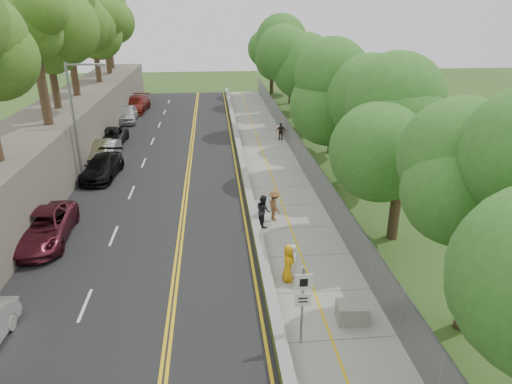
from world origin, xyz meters
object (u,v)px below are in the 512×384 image
object	(u,v)px
concrete_block	(352,312)
car_2	(42,227)
signpost	(303,298)
streetlight	(77,116)
painter_0	(289,263)
person_far	(281,131)
construction_barrel	(280,131)

from	to	relation	value
concrete_block	car_2	xyz separation A→B (m)	(-13.80, 7.74, 0.40)
signpost	streetlight	bearing A→B (deg)	124.08
streetlight	painter_0	size ratio (longest dim) A/B	4.61
streetlight	concrete_block	size ratio (longest dim) A/B	7.03
car_2	streetlight	bearing A→B (deg)	85.70
streetlight	signpost	bearing A→B (deg)	-55.92
concrete_block	signpost	bearing A→B (deg)	-154.45
car_2	concrete_block	bearing A→B (deg)	-32.64
painter_0	streetlight	bearing A→B (deg)	60.23
signpost	person_far	bearing A→B (deg)	83.20
construction_barrel	person_far	xyz separation A→B (m)	(-0.12, -1.49, 0.32)
construction_barrel	signpost	bearing A→B (deg)	-96.67
streetlight	car_2	bearing A→B (deg)	-90.96
signpost	painter_0	bearing A→B (deg)	87.16
car_2	construction_barrel	bearing A→B (deg)	48.59
concrete_block	construction_barrel	bearing A→B (deg)	87.65
car_2	signpost	bearing A→B (deg)	-40.32
concrete_block	streetlight	bearing A→B (deg)	130.52
painter_0	car_2	bearing A→B (deg)	86.35
construction_barrel	concrete_block	bearing A→B (deg)	-92.35
car_2	person_far	bearing A→B (deg)	46.52
signpost	concrete_block	distance (m)	2.83
streetlight	painter_0	bearing A→B (deg)	-47.98
construction_barrel	streetlight	bearing A→B (deg)	-143.86
construction_barrel	person_far	bearing A→B (deg)	-94.43
streetlight	person_far	world-z (taller)	streetlight
construction_barrel	painter_0	distance (m)	23.98
car_2	painter_0	world-z (taller)	painter_0
streetlight	signpost	distance (m)	20.72
signpost	concrete_block	world-z (taller)	signpost
construction_barrel	painter_0	size ratio (longest dim) A/B	0.52
painter_0	construction_barrel	bearing A→B (deg)	10.90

